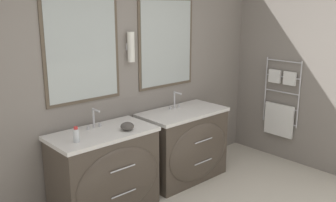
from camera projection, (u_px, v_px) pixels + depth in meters
wall_back at (119, 78)px, 4.22m from camera, size 5.95×0.16×2.60m
wall_right at (304, 70)px, 4.90m from camera, size 0.13×3.80×2.60m
vanity_left at (106, 171)px, 3.86m from camera, size 1.08×0.65×0.87m
vanity_right at (185, 145)px, 4.61m from camera, size 1.08×0.65×0.87m
faucet_left at (94, 119)px, 3.85m from camera, size 0.17×0.13×0.21m
faucet_right at (175, 100)px, 4.60m from camera, size 0.17×0.13×0.21m
toiletry_bottle at (76, 135)px, 3.47m from camera, size 0.06×0.06×0.15m
amenity_bowl at (127, 126)px, 3.81m from camera, size 0.14×0.14×0.08m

